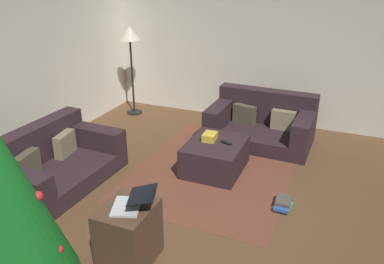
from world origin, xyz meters
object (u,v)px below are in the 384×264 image
side_table (129,234)px  laptop (132,202)px  tv_remote (226,143)px  corner_lamp (130,40)px  ottoman (215,156)px  couch_right (262,123)px  book_stack (283,203)px  couch_left (53,163)px  gift_box (210,137)px  christmas_tree (4,202)px

side_table → laptop: (0.02, -0.05, 0.35)m
tv_remote → corner_lamp: (1.45, 2.26, 0.94)m
ottoman → couch_right: bearing=-16.5°
book_stack → laptop: bearing=141.6°
ottoman → laptop: bearing=177.1°
couch_right → ottoman: 1.24m
couch_left → ottoman: 2.09m
couch_left → side_table: (-0.87, -1.64, 0.03)m
couch_right → laptop: laptop is taller
gift_box → book_stack: gift_box is taller
book_stack → couch_right: bearing=21.1°
couch_left → gift_box: 2.04m
couch_left → couch_right: couch_right is taller
tv_remote → book_stack: bearing=-100.7°
couch_left → laptop: 1.92m
couch_left → laptop: (-0.85, -1.69, 0.38)m
couch_right → christmas_tree: (-3.87, 1.05, 0.67)m
laptop → corner_lamp: corner_lamp is taller
couch_right → christmas_tree: bearing=76.4°
ottoman → corner_lamp: 2.83m
book_stack → tv_remote: bearing=57.7°
couch_right → christmas_tree: size_ratio=0.88×
couch_left → ottoman: bearing=123.2°
couch_right → tv_remote: (-1.16, 0.22, 0.13)m
couch_right → book_stack: size_ratio=5.25×
christmas_tree → tv_remote: bearing=-17.1°
book_stack → christmas_tree: bearing=141.6°
corner_lamp → couch_left: bearing=-172.5°
side_table → corner_lamp: (3.42, 1.97, 1.06)m
ottoman → side_table: size_ratio=1.49×
christmas_tree → couch_right: bearing=-15.2°
gift_box → christmas_tree: 2.85m
couch_right → corner_lamp: (0.29, 2.47, 1.07)m
christmas_tree → side_table: size_ratio=3.04×
tv_remote → book_stack: (-0.55, -0.88, -0.37)m
gift_box → side_table: side_table is taller
book_stack → ottoman: bearing=62.4°
couch_right → corner_lamp: 2.71m
couch_left → side_table: 1.85m
ottoman → christmas_tree: bearing=165.4°
laptop → tv_remote: bearing=-6.8°
ottoman → gift_box: (0.05, 0.10, 0.25)m
tv_remote → gift_box: bearing=106.2°
book_stack → corner_lamp: bearing=57.4°
ottoman → gift_box: size_ratio=3.99×
gift_box → book_stack: size_ratio=0.73×
christmas_tree → book_stack: 2.90m
couch_left → book_stack: (0.55, -2.80, -0.22)m
christmas_tree → book_stack: (2.16, -1.71, -0.91)m
couch_right → side_table: 3.17m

